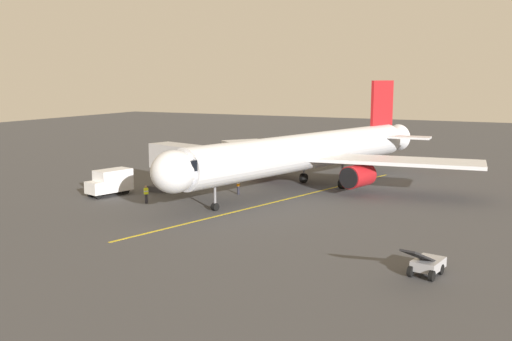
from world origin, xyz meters
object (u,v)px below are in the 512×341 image
Objects in this scene: box_truck_portside at (110,182)px; belt_loader_starboard_side at (426,264)px; jet_bridge at (195,161)px; belt_loader_near_nose at (274,156)px; ground_crew_marshaller at (146,194)px; ground_crew_loader at (215,185)px; airplane at (308,152)px; ground_crew_wing_walker at (238,186)px.

box_truck_portside is 34.73m from belt_loader_starboard_side.
jet_bridge reaches higher than belt_loader_near_nose.
ground_crew_marshaller is at bearing 91.35° from belt_loader_near_nose.
jet_bridge is 6.69× the size of ground_crew_loader.
belt_loader_near_nose is (4.11, -23.97, -0.17)m from ground_crew_loader.
belt_loader_near_nose is 0.91× the size of belt_loader_starboard_side.
ground_crew_marshaller is 5.79m from box_truck_portside.
box_truck_portside reaches higher than belt_loader_starboard_side.
jet_bridge is (8.27, 9.37, -0.24)m from airplane.
jet_bridge is 2.42× the size of belt_loader_starboard_side.
box_truck_portside is (11.45, 6.20, 0.50)m from ground_crew_wing_walker.
ground_crew_marshaller is 31.10m from belt_loader_near_nose.
box_truck_portside is at bearing 17.14° from jet_bridge.
airplane is at bearing -141.06° from ground_crew_loader.
jet_bridge is 6.69× the size of ground_crew_marshaller.
ground_crew_marshaller is at bearing 64.59° from ground_crew_loader.
ground_crew_marshaller is at bearing 50.18° from airplane.
belt_loader_near_nose is at bearing -80.26° from ground_crew_loader.
belt_loader_starboard_side is at bearing 151.79° from jet_bridge.
ground_crew_loader is 24.32m from belt_loader_near_nose.
ground_crew_wing_walker is 2.54m from ground_crew_loader.
ground_crew_loader is at bearing -33.89° from belt_loader_starboard_side.
belt_loader_starboard_side is at bearing 125.10° from belt_loader_near_nose.
belt_loader_starboard_side is at bearing 142.27° from ground_crew_wing_walker.
ground_crew_loader is (-3.38, -7.12, 0.00)m from ground_crew_marshaller.
airplane is 8.39× the size of belt_loader_starboard_side.
airplane is at bearing -54.15° from belt_loader_starboard_side.
ground_crew_wing_walker is at bearing -151.57° from box_truck_portside.
airplane is at bearing -144.46° from box_truck_portside.
jet_bridge is at bearing 97.77° from belt_loader_near_nose.
belt_loader_near_nose is at bearing -74.27° from ground_crew_wing_walker.
airplane is 8.48m from ground_crew_wing_walker.
jet_bridge is at bearing -28.21° from belt_loader_starboard_side.
belt_loader_starboard_side is (-21.63, 16.74, -0.17)m from ground_crew_wing_walker.
ground_crew_marshaller is (2.95, 4.09, -2.88)m from jet_bridge.
box_truck_portside is at bearing -17.67° from belt_loader_starboard_side.
belt_loader_starboard_side is (-24.12, 16.21, -0.17)m from ground_crew_loader.
belt_loader_near_nose is at bearing -55.88° from airplane.
ground_crew_loader is 10.61m from box_truck_portside.
airplane reaches higher than ground_crew_marshaller.
airplane reaches higher than belt_loader_starboard_side.
ground_crew_marshaller is at bearing 54.16° from jet_bridge.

